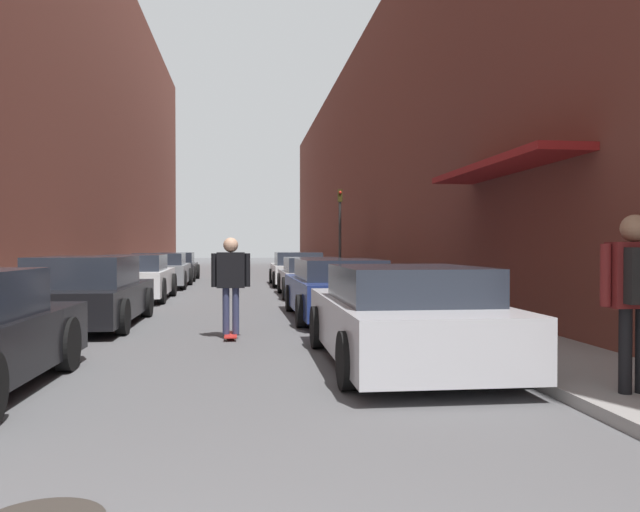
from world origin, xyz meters
name	(u,v)px	position (x,y,z in m)	size (l,w,h in m)	color
ground	(231,289)	(0.00, 21.29, 0.00)	(117.11, 117.11, 0.00)	#515154
curb_strip_left	(131,280)	(-4.42, 26.62, 0.06)	(1.80, 53.23, 0.12)	gray
curb_strip_right	(333,278)	(4.42, 26.62, 0.06)	(1.80, 53.23, 0.12)	gray
building_row_left	(60,105)	(-7.32, 26.61, 7.51)	(4.90, 53.23, 15.03)	brown
building_row_right	(396,166)	(7.32, 26.61, 5.15)	(4.90, 53.23, 10.30)	brown
parked_car_left_1	(87,293)	(-2.50, 11.09, 0.63)	(1.97, 4.43, 1.32)	black
parked_car_left_2	(136,278)	(-2.56, 16.76, 0.63)	(1.92, 4.19, 1.28)	silver
parked_car_left_3	(161,271)	(-2.57, 22.14, 0.62)	(2.06, 4.29, 1.26)	gray
parked_car_left_4	(176,267)	(-2.53, 26.97, 0.60)	(1.85, 3.99, 1.24)	#232326
parked_car_right_0	(403,317)	(2.48, 6.61, 0.62)	(2.06, 4.41, 1.27)	#B7B7BC
parked_car_right_1	(337,289)	(2.40, 11.80, 0.61)	(1.96, 4.67, 1.24)	navy
parked_car_right_2	(311,277)	(2.48, 17.63, 0.58)	(1.91, 4.15, 1.18)	#B7B7BC
parked_car_right_3	(297,269)	(2.51, 22.86, 0.62)	(2.05, 4.43, 1.28)	silver
skateboarder	(231,277)	(0.24, 9.15, 1.02)	(0.63, 0.78, 1.66)	#B2231E
traffic_light	(340,226)	(3.93, 21.33, 2.26)	(0.16, 0.22, 3.46)	#2D2D2D
pedestrian	(636,282)	(4.12, 4.30, 1.18)	(0.68, 0.37, 1.70)	black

